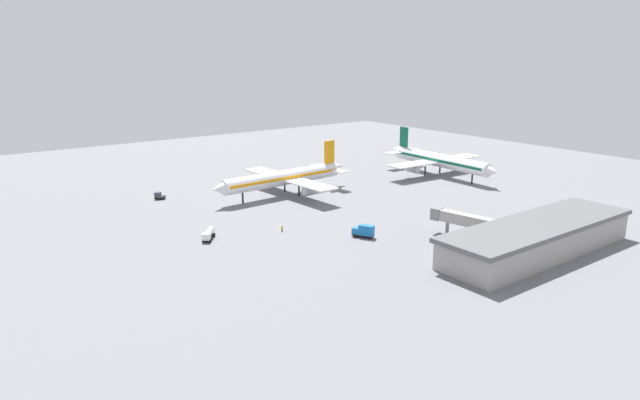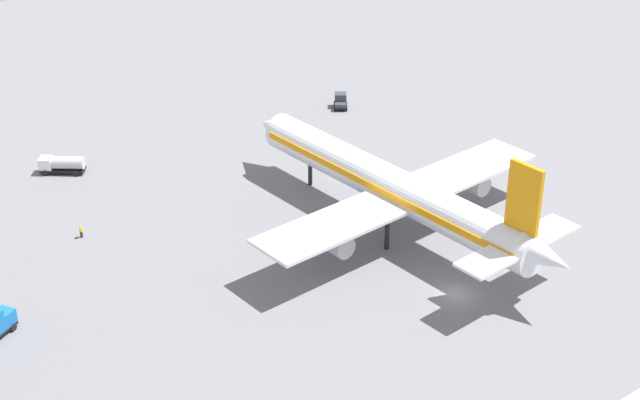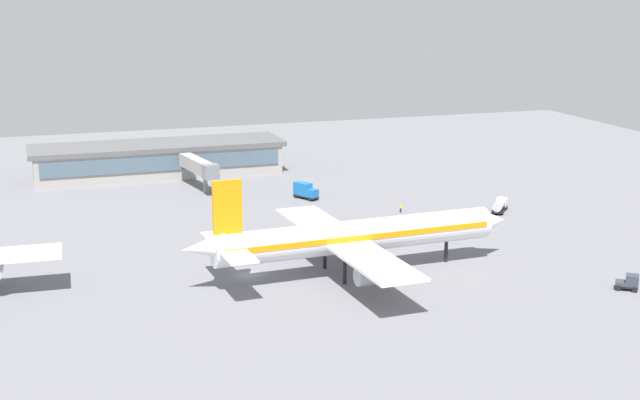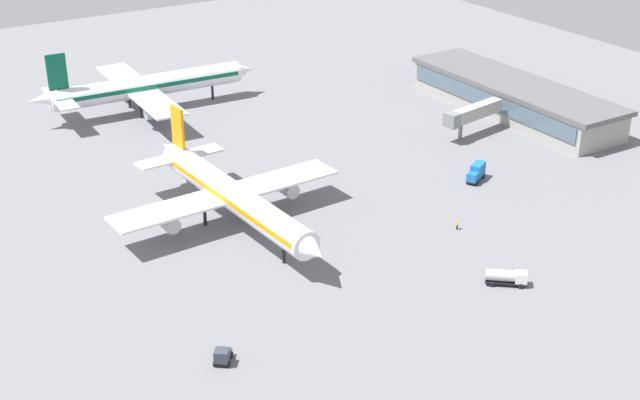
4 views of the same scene
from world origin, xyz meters
The scene contains 9 objects.
ground centered at (0.00, 0.00, 0.00)m, with size 288.00×288.00×0.00m, color slate.
terminal_building centered at (1.80, -77.94, 3.82)m, with size 57.53×15.70×7.50m.
airplane_at_gate centered at (-15.45, 4.12, 5.91)m, with size 53.46×42.88×16.26m.
airplane_taxiing centered at (48.48, -6.05, 6.03)m, with size 43.66×54.47×16.58m.
fuel_truck centered at (-55.92, -22.36, 1.39)m, with size 5.50×6.05×2.50m.
baggage_tug centered at (-50.92, 23.88, 1.16)m, with size 3.75×3.60×2.30m.
catering_truck centered at (-23.34, -44.83, 1.70)m, with size 4.35×5.83×3.30m.
ground_crew_worker centered at (-37.49, -28.13, 0.85)m, with size 0.53×0.53×1.67m.
jet_bridge centered at (-4.27, -59.91, 5.12)m, with size 5.68×17.01×6.74m.
Camera 1 is at (-114.09, -147.24, 46.07)m, focal length 31.42 mm.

